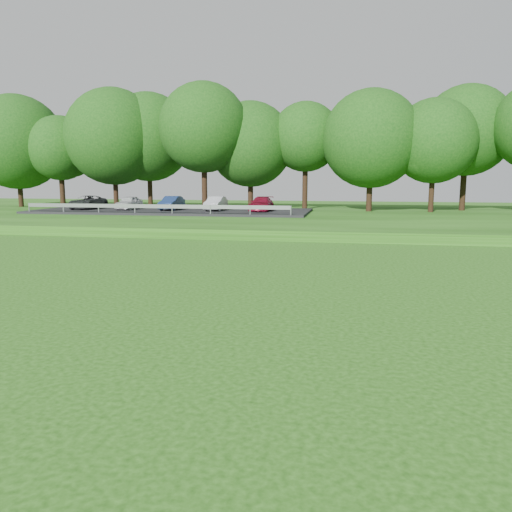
# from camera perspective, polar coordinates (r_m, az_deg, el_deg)

# --- Properties ---
(berm) EXTENTS (130.00, 30.00, 0.60)m
(berm) POSITION_cam_1_polar(r_m,az_deg,el_deg) (43.72, 22.05, 3.99)
(berm) COLOR #173E0C
(berm) RESTS_ON ground
(walking_path) EXTENTS (130.00, 1.60, 0.04)m
(walking_path) POSITION_cam_1_polar(r_m,az_deg,el_deg) (30.21, 27.14, 1.21)
(walking_path) COLOR gray
(walking_path) RESTS_ON ground
(treeline) EXTENTS (104.00, 7.00, 15.00)m
(treeline) POSITION_cam_1_polar(r_m,az_deg,el_deg) (47.75, 21.65, 13.76)
(treeline) COLOR #103D0E
(treeline) RESTS_ON berm
(parking_lot) EXTENTS (24.00, 9.00, 1.38)m
(parking_lot) POSITION_cam_1_polar(r_m,az_deg,el_deg) (44.46, -9.96, 5.53)
(parking_lot) COLOR black
(parking_lot) RESTS_ON berm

